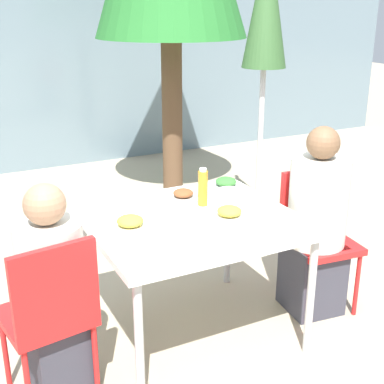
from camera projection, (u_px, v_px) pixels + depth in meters
The scene contains 15 objects.
ground_plane at pixel (192, 333), 3.22m from camera, with size 24.00×24.00×0.00m, color tan.
building_facade at pixel (36, 37), 5.99m from camera, with size 10.00×0.20×3.00m.
dining_table at pixel (192, 227), 2.98m from camera, with size 1.13×1.02×0.75m.
chair_left at pixel (50, 309), 2.50m from camera, with size 0.46×0.46×0.88m.
person_left at pixel (54, 298), 2.59m from camera, with size 0.33×0.33×1.11m.
chair_right at pixel (315, 228), 3.40m from camera, with size 0.44×0.44×0.88m.
person_right at pixel (316, 228), 3.30m from camera, with size 0.36×0.36×1.20m.
closed_umbrella at pixel (266, 17), 4.01m from camera, with size 0.36×0.36×2.39m.
plate_0 at pixel (229, 214), 2.95m from camera, with size 0.25×0.25×0.07m.
plate_1 at pixel (130, 224), 2.82m from camera, with size 0.25×0.25×0.07m.
plate_2 at pixel (183, 195), 3.23m from camera, with size 0.22×0.22×0.06m.
plate_3 at pixel (226, 184), 3.43m from camera, with size 0.24×0.24×0.07m.
bottle at pixel (203, 188), 3.11m from camera, with size 0.06×0.06×0.23m.
drinking_cup at pixel (213, 229), 2.69m from camera, with size 0.08×0.08×0.10m.
salad_bowl at pixel (230, 196), 3.19m from camera, with size 0.19×0.19×0.06m.
Camera 1 is at (-1.23, -2.45, 1.89)m, focal length 50.00 mm.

